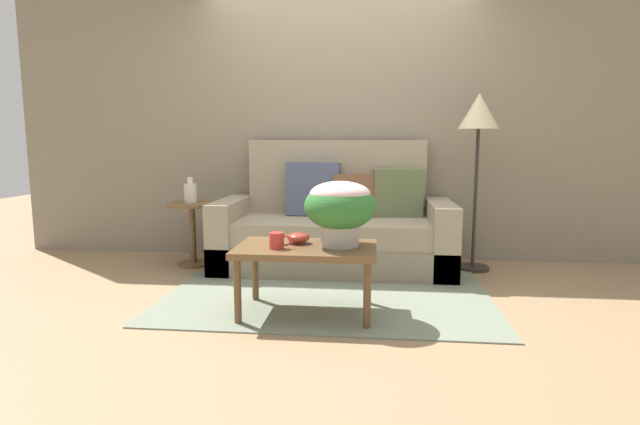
{
  "coord_description": "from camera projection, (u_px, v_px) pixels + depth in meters",
  "views": [
    {
      "loc": [
        0.33,
        -3.65,
        1.12
      ],
      "look_at": [
        -0.08,
        0.07,
        0.59
      ],
      "focal_mm": 28.19,
      "sensor_mm": 36.0,
      "label": 1
    }
  ],
  "objects": [
    {
      "name": "side_table",
      "position": [
        192.0,
        222.0,
        4.53
      ],
      "size": [
        0.45,
        0.45,
        0.57
      ],
      "color": "brown",
      "rests_on": "ground"
    },
    {
      "name": "table_vase",
      "position": [
        190.0,
        192.0,
        4.51
      ],
      "size": [
        0.11,
        0.11,
        0.23
      ],
      "color": "silver",
      "rests_on": "side_table"
    },
    {
      "name": "snack_bowl",
      "position": [
        298.0,
        238.0,
        3.29
      ],
      "size": [
        0.15,
        0.15,
        0.07
      ],
      "color": "#B2382D",
      "rests_on": "coffee_table"
    },
    {
      "name": "area_rug",
      "position": [
        328.0,
        293.0,
        3.71
      ],
      "size": [
        2.33,
        1.65,
        0.01
      ],
      "primitive_type": "cube",
      "color": "gray",
      "rests_on": "ground"
    },
    {
      "name": "coffee_mug",
      "position": [
        277.0,
        241.0,
        3.14
      ],
      "size": [
        0.14,
        0.09,
        0.1
      ],
      "color": "red",
      "rests_on": "coffee_table"
    },
    {
      "name": "potted_plant",
      "position": [
        340.0,
        206.0,
        3.18
      ],
      "size": [
        0.46,
        0.46,
        0.42
      ],
      "color": "#B7B2A8",
      "rests_on": "coffee_table"
    },
    {
      "name": "floor_lamp",
      "position": [
        479.0,
        124.0,
        4.25
      ],
      "size": [
        0.34,
        0.34,
        1.52
      ],
      "color": "#2D2823",
      "rests_on": "ground"
    },
    {
      "name": "ground_plane",
      "position": [
        329.0,
        291.0,
        3.79
      ],
      "size": [
        14.0,
        14.0,
        0.0
      ],
      "primitive_type": "plane",
      "color": "#997A56"
    },
    {
      "name": "coffee_table",
      "position": [
        306.0,
        254.0,
        3.23
      ],
      "size": [
        0.9,
        0.57,
        0.45
      ],
      "color": "brown",
      "rests_on": "ground"
    },
    {
      "name": "couch",
      "position": [
        335.0,
        229.0,
        4.47
      ],
      "size": [
        2.05,
        0.89,
        1.13
      ],
      "color": "gray",
      "rests_on": "ground"
    },
    {
      "name": "wall_back",
      "position": [
        341.0,
        106.0,
        4.77
      ],
      "size": [
        6.4,
        0.12,
        2.91
      ],
      "primitive_type": "cube",
      "color": "gray",
      "rests_on": "ground"
    }
  ]
}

